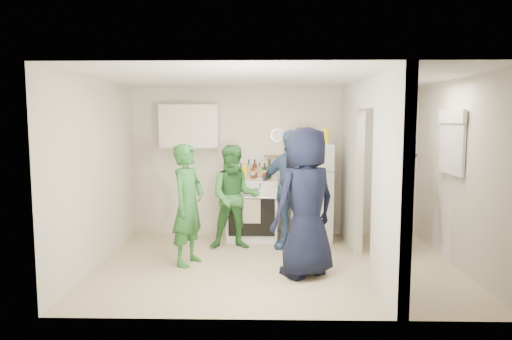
{
  "coord_description": "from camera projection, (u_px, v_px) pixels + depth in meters",
  "views": [
    {
      "loc": [
        -0.15,
        -5.99,
        1.95
      ],
      "look_at": [
        -0.28,
        0.4,
        1.25
      ],
      "focal_mm": 32.0,
      "sensor_mm": 36.0,
      "label": 1
    }
  ],
  "objects": [
    {
      "name": "floor",
      "position": [
        276.0,
        265.0,
        6.16
      ],
      "size": [
        4.8,
        4.8,
        0.0
      ],
      "primitive_type": "plane",
      "color": "beige",
      "rests_on": "ground"
    },
    {
      "name": "wall_back",
      "position": [
        274.0,
        162.0,
        7.72
      ],
      "size": [
        4.8,
        0.0,
        4.8
      ],
      "primitive_type": "plane",
      "rotation": [
        1.57,
        0.0,
        0.0
      ],
      "color": "silver",
      "rests_on": "floor"
    },
    {
      "name": "wall_front",
      "position": [
        281.0,
        194.0,
        4.34
      ],
      "size": [
        4.8,
        0.0,
        4.8
      ],
      "primitive_type": "plane",
      "rotation": [
        -1.57,
        0.0,
        0.0
      ],
      "color": "silver",
      "rests_on": "floor"
    },
    {
      "name": "wall_left",
      "position": [
        97.0,
        173.0,
        6.08
      ],
      "size": [
        0.0,
        3.4,
        3.4
      ],
      "primitive_type": "plane",
      "rotation": [
        1.57,
        0.0,
        1.57
      ],
      "color": "silver",
      "rests_on": "floor"
    },
    {
      "name": "wall_right",
      "position": [
        460.0,
        174.0,
        5.98
      ],
      "size": [
        0.0,
        3.4,
        3.4
      ],
      "primitive_type": "plane",
      "rotation": [
        1.57,
        0.0,
        -1.57
      ],
      "color": "silver",
      "rests_on": "floor"
    },
    {
      "name": "ceiling",
      "position": [
        277.0,
        77.0,
        5.89
      ],
      "size": [
        4.8,
        4.8,
        0.0
      ],
      "primitive_type": "plane",
      "rotation": [
        3.14,
        0.0,
        0.0
      ],
      "color": "white",
      "rests_on": "wall_back"
    },
    {
      "name": "partition_pier_back",
      "position": [
        352.0,
        165.0,
        7.1
      ],
      "size": [
        0.12,
        1.2,
        2.5
      ],
      "primitive_type": "cube",
      "color": "silver",
      "rests_on": "floor"
    },
    {
      "name": "partition_pier_front",
      "position": [
        390.0,
        186.0,
        4.91
      ],
      "size": [
        0.12,
        1.2,
        2.5
      ],
      "primitive_type": "cube",
      "color": "silver",
      "rests_on": "floor"
    },
    {
      "name": "partition_header",
      "position": [
        370.0,
        93.0,
        5.89
      ],
      "size": [
        0.12,
        1.0,
        0.4
      ],
      "primitive_type": "cube",
      "color": "silver",
      "rests_on": "partition_pier_back"
    },
    {
      "name": "stove",
      "position": [
        252.0,
        209.0,
        7.48
      ],
      "size": [
        0.84,
        0.7,
        1.0
      ],
      "primitive_type": "cube",
      "color": "white",
      "rests_on": "floor"
    },
    {
      "name": "upper_cabinet",
      "position": [
        190.0,
        126.0,
        7.5
      ],
      "size": [
        0.95,
        0.34,
        0.7
      ],
      "primitive_type": "cube",
      "color": "silver",
      "rests_on": "wall_back"
    },
    {
      "name": "fridge",
      "position": [
        311.0,
        192.0,
        7.4
      ],
      "size": [
        0.65,
        0.63,
        1.57
      ],
      "primitive_type": "cube",
      "color": "white",
      "rests_on": "floor"
    },
    {
      "name": "wicker_basket",
      "position": [
        305.0,
        139.0,
        7.36
      ],
      "size": [
        0.35,
        0.25,
        0.15
      ],
      "primitive_type": "cube",
      "color": "brown",
      "rests_on": "fridge"
    },
    {
      "name": "blue_bowl",
      "position": [
        305.0,
        131.0,
        7.34
      ],
      "size": [
        0.24,
        0.24,
        0.11
      ],
      "primitive_type": "cylinder",
      "color": "navy",
      "rests_on": "wicker_basket"
    },
    {
      "name": "yellow_cup_stack_top",
      "position": [
        326.0,
        136.0,
        7.19
      ],
      "size": [
        0.09,
        0.09,
        0.25
      ],
      "primitive_type": "cylinder",
      "color": "#FCF115",
      "rests_on": "fridge"
    },
    {
      "name": "wall_clock",
      "position": [
        277.0,
        135.0,
        7.65
      ],
      "size": [
        0.22,
        0.02,
        0.22
      ],
      "primitive_type": "cylinder",
      "rotation": [
        1.57,
        0.0,
        0.0
      ],
      "color": "white",
      "rests_on": "wall_back"
    },
    {
      "name": "spice_shelf",
      "position": [
        274.0,
        156.0,
        7.66
      ],
      "size": [
        0.35,
        0.08,
        0.03
      ],
      "primitive_type": "cube",
      "color": "olive",
      "rests_on": "wall_back"
    },
    {
      "name": "nook_window",
      "position": [
        453.0,
        143.0,
        6.13
      ],
      "size": [
        0.03,
        0.7,
        0.8
      ],
      "primitive_type": "cube",
      "color": "black",
      "rests_on": "wall_right"
    },
    {
      "name": "nook_window_frame",
      "position": [
        452.0,
        143.0,
        6.13
      ],
      "size": [
        0.04,
        0.76,
        0.86
      ],
      "primitive_type": "cube",
      "color": "white",
      "rests_on": "wall_right"
    },
    {
      "name": "nook_valance",
      "position": [
        451.0,
        116.0,
        6.1
      ],
      "size": [
        0.04,
        0.82,
        0.18
      ],
      "primitive_type": "cube",
      "color": "white",
      "rests_on": "wall_right"
    },
    {
      "name": "yellow_cup_stack_stove",
      "position": [
        244.0,
        172.0,
        7.19
      ],
      "size": [
        0.09,
        0.09,
        0.25
      ],
      "primitive_type": "cylinder",
      "color": "yellow",
      "rests_on": "stove"
    },
    {
      "name": "red_cup",
      "position": [
        266.0,
        176.0,
        7.21
      ],
      "size": [
        0.09,
        0.09,
        0.12
      ],
      "primitive_type": "cylinder",
      "color": "#A9150B",
      "rests_on": "stove"
    },
    {
      "name": "person_green_left",
      "position": [
        188.0,
        205.0,
        6.14
      ],
      "size": [
        0.58,
        0.7,
        1.64
      ],
      "primitive_type": "imported",
      "rotation": [
        0.0,
        0.0,
        1.19
      ],
      "color": "#2B6A2A",
      "rests_on": "floor"
    },
    {
      "name": "person_green_center",
      "position": [
        235.0,
        197.0,
        6.9
      ],
      "size": [
        0.83,
        0.68,
        1.58
      ],
      "primitive_type": "imported",
      "rotation": [
        0.0,
        0.0,
        0.1
      ],
      "color": "#3C893C",
      "rests_on": "floor"
    },
    {
      "name": "person_denim",
      "position": [
        290.0,
        190.0,
        6.89
      ],
      "size": [
        1.14,
        0.89,
        1.81
      ],
      "primitive_type": "imported",
      "rotation": [
        0.0,
        0.0,
        -0.49
      ],
      "color": "#3C5683",
      "rests_on": "floor"
    },
    {
      "name": "person_navy",
      "position": [
        306.0,
        202.0,
        5.66
      ],
      "size": [
        1.09,
        1.02,
        1.87
      ],
      "primitive_type": "imported",
      "rotation": [
        0.0,
        0.0,
        -2.52
      ],
      "color": "black",
      "rests_on": "floor"
    },
    {
      "name": "person_nook",
      "position": [
        394.0,
        198.0,
        6.57
      ],
      "size": [
        0.63,
        1.09,
        1.67
      ],
      "primitive_type": "imported",
      "rotation": [
        0.0,
        0.0,
        -1.58
      ],
      "color": "black",
      "rests_on": "floor"
    },
    {
      "name": "bottle_a",
      "position": [
        234.0,
        170.0,
        7.52
      ],
      "size": [
        0.07,
        0.07,
        0.25
      ],
      "primitive_type": "cylinder",
      "color": "olive",
      "rests_on": "stove"
    },
    {
      "name": "bottle_b",
      "position": [
        241.0,
        171.0,
        7.34
      ],
      "size": [
        0.06,
        0.06,
        0.27
      ],
      "primitive_type": "cylinder",
      "color": "#1A4F29",
      "rests_on": "stove"
    },
    {
      "name": "bottle_c",
      "position": [
        249.0,
        169.0,
        7.54
      ],
      "size": [
        0.07,
        0.07,
        0.3
      ],
      "primitive_type": "cylinder",
      "color": "#9CA5A9",
      "rests_on": "stove"
    },
    {
      "name": "bottle_d",
      "position": [
        253.0,
        171.0,
        7.37
      ],
      "size": [
        0.07,
        0.07,
        0.24
      ],
      "primitive_type": "cylinder",
      "color": "#5C3010",
      "rests_on": "stove"
    },
    {
      "name": "bottle_e",
      "position": [
        259.0,
        170.0,
        7.57
      ],
      "size": [
        0.06,
        0.06,
        0.25
      ],
      "primitive_type": "cylinder",
      "color": "#A5ABB7",
      "rests_on": "stove"
    },
    {
      "name": "bottle_f",
      "position": [
        264.0,
        171.0,
        7.41
      ],
      "size": [
        0.08,
        0.08,
        0.26
      ],
      "primitive_type": "cylinder",
      "color": "#13351C",
      "rests_on": "stove"
    },
    {
      "name": "bottle_g",
      "position": [
        269.0,
        168.0,
        7.55
      ],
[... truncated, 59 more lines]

